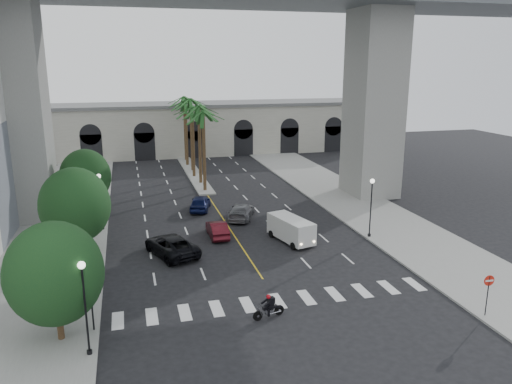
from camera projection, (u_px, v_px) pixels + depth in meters
name	position (u px, v px, depth m)	size (l,w,h in m)	color
ground	(271.00, 291.00, 33.71)	(140.00, 140.00, 0.00)	black
sidewalk_left	(60.00, 237.00, 44.03)	(8.00, 100.00, 0.15)	gray
sidewalk_right	(369.00, 212.00, 51.43)	(8.00, 100.00, 0.15)	gray
median	(194.00, 173.00, 69.26)	(2.00, 24.00, 0.20)	gray
pier_building	(179.00, 129.00, 84.13)	(71.00, 10.50, 8.50)	beige
bridge	(243.00, 27.00, 50.52)	(75.00, 13.00, 26.00)	gray
palm_a	(203.00, 115.00, 57.65)	(3.20, 3.20, 10.30)	#47331E
palm_b	(199.00, 110.00, 61.35)	(3.20, 3.20, 10.60)	#47331E
palm_c	(192.00, 111.00, 65.13)	(3.20, 3.20, 10.10)	#47331E
palm_d	(191.00, 103.00, 68.78)	(3.20, 3.20, 10.90)	#47331E
palm_e	(185.00, 104.00, 72.58)	(3.20, 3.20, 10.40)	#47331E
palm_f	(184.00, 100.00, 76.33)	(3.20, 3.20, 10.70)	#47331E
street_tree_near	(55.00, 274.00, 26.69)	(5.20, 5.20, 6.89)	#382616
street_tree_mid	(75.00, 205.00, 38.81)	(5.44, 5.44, 7.21)	#382616
street_tree_far	(85.00, 176.00, 50.12)	(5.04, 5.04, 6.68)	#382616
lamp_post_left_near	(85.00, 300.00, 25.41)	(0.40, 0.40, 5.35)	black
lamp_post_left_far	(100.00, 197.00, 45.07)	(0.40, 0.40, 5.35)	black
lamp_post_right	(371.00, 203.00, 43.20)	(0.40, 0.40, 5.35)	black
traffic_signal_near	(91.00, 292.00, 27.95)	(0.25, 0.18, 3.65)	black
traffic_signal_far	(94.00, 265.00, 31.70)	(0.25, 0.18, 3.65)	black
motorcycle_rider	(270.00, 307.00, 30.06)	(2.09, 0.72, 1.53)	black
car_a	(289.00, 226.00, 44.72)	(1.81, 4.51, 1.54)	silver
car_b	(217.00, 229.00, 44.11)	(1.50, 4.30, 1.42)	#4B0F17
car_c	(171.00, 245.00, 39.90)	(2.69, 5.83, 1.62)	black
car_d	(241.00, 211.00, 49.32)	(2.10, 5.17, 1.50)	slate
car_e	(200.00, 203.00, 52.12)	(1.86, 4.62, 1.57)	#0E1541
cargo_van	(291.00, 229.00, 42.74)	(3.05, 5.27, 2.11)	silver
pedestrian_a	(95.00, 269.00, 34.85)	(0.63, 0.41, 1.72)	black
pedestrian_b	(96.00, 265.00, 35.58)	(0.83, 0.64, 1.70)	black
do_not_enter_sign	(488.00, 287.00, 29.72)	(0.68, 0.08, 2.76)	black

